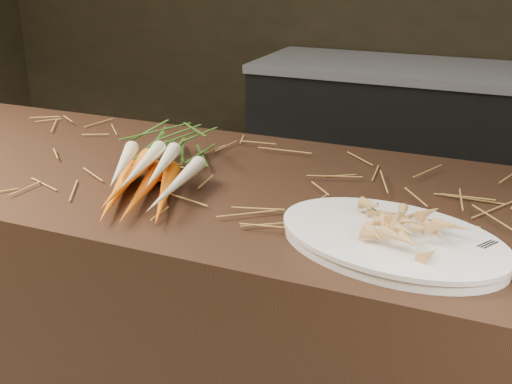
% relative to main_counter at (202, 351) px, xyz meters
% --- Properties ---
extents(main_counter, '(2.40, 0.70, 0.90)m').
position_rel_main_counter_xyz_m(main_counter, '(0.00, 0.00, 0.00)').
color(main_counter, black).
rests_on(main_counter, ground).
extents(back_counter, '(1.82, 0.62, 0.84)m').
position_rel_main_counter_xyz_m(back_counter, '(0.30, 1.88, -0.03)').
color(back_counter, black).
rests_on(back_counter, ground).
extents(straw_bedding, '(1.40, 0.60, 0.02)m').
position_rel_main_counter_xyz_m(straw_bedding, '(0.00, 0.00, 0.46)').
color(straw_bedding, '#AA802C').
rests_on(straw_bedding, main_counter).
extents(root_veg_bunch, '(0.33, 0.54, 0.10)m').
position_rel_main_counter_xyz_m(root_veg_bunch, '(-0.08, -0.03, 0.50)').
color(root_veg_bunch, '#E95703').
rests_on(root_veg_bunch, main_counter).
extents(serving_platter, '(0.45, 0.35, 0.02)m').
position_rel_main_counter_xyz_m(serving_platter, '(0.46, -0.17, 0.46)').
color(serving_platter, white).
rests_on(serving_platter, main_counter).
extents(roasted_veg_heap, '(0.22, 0.18, 0.04)m').
position_rel_main_counter_xyz_m(roasted_veg_heap, '(0.46, -0.17, 0.49)').
color(roasted_veg_heap, '#A77C3D').
rests_on(roasted_veg_heap, serving_platter).
extents(serving_fork, '(0.08, 0.14, 0.00)m').
position_rel_main_counter_xyz_m(serving_fork, '(0.59, -0.23, 0.47)').
color(serving_fork, silver).
rests_on(serving_fork, serving_platter).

